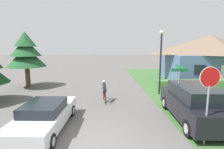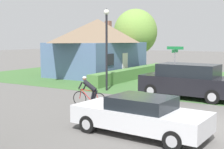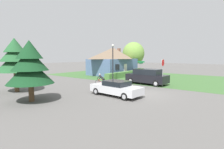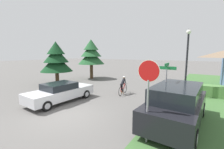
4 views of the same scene
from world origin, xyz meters
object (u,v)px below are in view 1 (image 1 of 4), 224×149
object	(u,v)px
cyclist	(104,92)
street_lamp	(161,54)
cottage_house	(209,57)
street_name_sign	(179,82)
conifer_tall_far	(26,52)
parked_suv_right	(194,103)
stop_sign	(209,90)
sedan_left_lane	(45,116)

from	to	relation	value
cyclist	street_lamp	distance (m)	5.29
cottage_house	street_name_sign	world-z (taller)	cottage_house
cyclist	street_lamp	world-z (taller)	street_lamp
cottage_house	conifer_tall_far	size ratio (longest dim) A/B	1.89
street_name_sign	parked_suv_right	bearing A→B (deg)	-38.75
parked_suv_right	conifer_tall_far	xyz separation A→B (m)	(-11.61, 7.84, 2.32)
stop_sign	street_lamp	size ratio (longest dim) A/B	0.61
cyclist	conifer_tall_far	distance (m)	8.79
cottage_house	cyclist	xyz separation A→B (m)	(-11.45, -7.06, -1.87)
conifer_tall_far	street_lamp	bearing A→B (deg)	-13.90
cyclist	street_lamp	bearing A→B (deg)	-74.55
street_name_sign	conifer_tall_far	world-z (taller)	conifer_tall_far
street_lamp	street_name_sign	xyz separation A→B (m)	(-0.43, -4.51, -1.22)
cottage_house	conifer_tall_far	bearing A→B (deg)	-172.33
sedan_left_lane	parked_suv_right	size ratio (longest dim) A/B	0.93
cyclist	conifer_tall_far	size ratio (longest dim) A/B	0.34
cottage_house	street_lamp	bearing A→B (deg)	-143.16
cottage_house	street_lamp	world-z (taller)	street_lamp
conifer_tall_far	stop_sign	bearing A→B (deg)	-42.45
cyclist	stop_sign	world-z (taller)	stop_sign
sedan_left_lane	parked_suv_right	xyz separation A→B (m)	(7.24, 0.67, 0.27)
cottage_house	stop_sign	bearing A→B (deg)	-121.18
parked_suv_right	sedan_left_lane	bearing A→B (deg)	98.35
cottage_house	parked_suv_right	size ratio (longest dim) A/B	1.91
cottage_house	parked_suv_right	world-z (taller)	cottage_house
cottage_house	sedan_left_lane	world-z (taller)	cottage_house
stop_sign	street_name_sign	world-z (taller)	stop_sign
stop_sign	street_name_sign	distance (m)	2.69
sedan_left_lane	parked_suv_right	world-z (taller)	parked_suv_right
street_name_sign	conifer_tall_far	size ratio (longest dim) A/B	0.55
cottage_house	cyclist	size ratio (longest dim) A/B	5.48
sedan_left_lane	parked_suv_right	distance (m)	7.27
sedan_left_lane	street_lamp	bearing A→B (deg)	-47.57
cottage_house	sedan_left_lane	bearing A→B (deg)	-142.13
cottage_house	street_name_sign	size ratio (longest dim) A/B	3.42
sedan_left_lane	stop_sign	bearing A→B (deg)	-99.37
street_name_sign	stop_sign	bearing A→B (deg)	-90.75
cyclist	cottage_house	bearing A→B (deg)	-64.66
cyclist	parked_suv_right	size ratio (longest dim) A/B	0.35
street_lamp	street_name_sign	bearing A→B (deg)	-95.46
cyclist	street_lamp	size ratio (longest dim) A/B	0.35
cyclist	conifer_tall_far	world-z (taller)	conifer_tall_far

